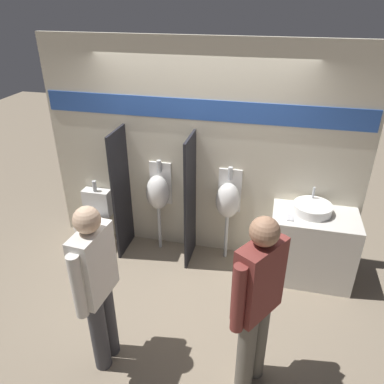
{
  "coord_description": "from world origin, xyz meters",
  "views": [
    {
      "loc": [
        0.88,
        -3.55,
        3.1
      ],
      "look_at": [
        0.0,
        0.17,
        1.05
      ],
      "focal_mm": 35.0,
      "sensor_mm": 36.0,
      "label": 1
    }
  ],
  "objects_px": {
    "toilet": "(93,226)",
    "person_in_vest": "(257,300)",
    "cell_phone": "(290,217)",
    "person_with_lanyard": "(97,284)",
    "sink_basin": "(313,208)",
    "urinal_far": "(228,200)",
    "urinal_near_counter": "(158,192)"
  },
  "relations": [
    {
      "from": "cell_phone",
      "to": "person_with_lanyard",
      "type": "height_order",
      "value": "person_with_lanyard"
    },
    {
      "from": "urinal_far",
      "to": "toilet",
      "type": "distance_m",
      "value": 1.89
    },
    {
      "from": "urinal_near_counter",
      "to": "person_in_vest",
      "type": "bearing_deg",
      "value": -51.22
    },
    {
      "from": "cell_phone",
      "to": "person_with_lanyard",
      "type": "relative_size",
      "value": 0.08
    },
    {
      "from": "toilet",
      "to": "person_in_vest",
      "type": "distance_m",
      "value": 2.83
    },
    {
      "from": "cell_phone",
      "to": "urinal_near_counter",
      "type": "bearing_deg",
      "value": 170.3
    },
    {
      "from": "sink_basin",
      "to": "urinal_far",
      "type": "height_order",
      "value": "urinal_far"
    },
    {
      "from": "toilet",
      "to": "person_in_vest",
      "type": "bearing_deg",
      "value": -34.15
    },
    {
      "from": "cell_phone",
      "to": "person_with_lanyard",
      "type": "xyz_separation_m",
      "value": [
        -1.59,
        -1.54,
        0.05
      ]
    },
    {
      "from": "urinal_near_counter",
      "to": "person_in_vest",
      "type": "distance_m",
      "value": 2.21
    },
    {
      "from": "urinal_near_counter",
      "to": "person_with_lanyard",
      "type": "xyz_separation_m",
      "value": [
        0.05,
        -1.82,
        0.08
      ]
    },
    {
      "from": "sink_basin",
      "to": "urinal_near_counter",
      "type": "bearing_deg",
      "value": 176.87
    },
    {
      "from": "urinal_near_counter",
      "to": "toilet",
      "type": "xyz_separation_m",
      "value": [
        -0.9,
        -0.17,
        -0.55
      ]
    },
    {
      "from": "person_with_lanyard",
      "to": "toilet",
      "type": "bearing_deg",
      "value": 34.64
    },
    {
      "from": "urinal_near_counter",
      "to": "person_with_lanyard",
      "type": "relative_size",
      "value": 0.75
    },
    {
      "from": "urinal_far",
      "to": "person_with_lanyard",
      "type": "distance_m",
      "value": 2.01
    },
    {
      "from": "cell_phone",
      "to": "urinal_far",
      "type": "distance_m",
      "value": 0.79
    },
    {
      "from": "urinal_near_counter",
      "to": "person_with_lanyard",
      "type": "distance_m",
      "value": 1.82
    },
    {
      "from": "urinal_far",
      "to": "toilet",
      "type": "xyz_separation_m",
      "value": [
        -1.8,
        -0.17,
        -0.55
      ]
    },
    {
      "from": "urinal_near_counter",
      "to": "person_in_vest",
      "type": "relative_size",
      "value": 0.73
    },
    {
      "from": "toilet",
      "to": "person_with_lanyard",
      "type": "distance_m",
      "value": 2.0
    },
    {
      "from": "cell_phone",
      "to": "urinal_far",
      "type": "bearing_deg",
      "value": 159.31
    },
    {
      "from": "sink_basin",
      "to": "cell_phone",
      "type": "relative_size",
      "value": 3.11
    },
    {
      "from": "urinal_far",
      "to": "toilet",
      "type": "bearing_deg",
      "value": -174.5
    },
    {
      "from": "cell_phone",
      "to": "toilet",
      "type": "distance_m",
      "value": 2.61
    },
    {
      "from": "sink_basin",
      "to": "toilet",
      "type": "relative_size",
      "value": 0.49
    },
    {
      "from": "sink_basin",
      "to": "toilet",
      "type": "distance_m",
      "value": 2.85
    },
    {
      "from": "urinal_far",
      "to": "toilet",
      "type": "relative_size",
      "value": 1.41
    },
    {
      "from": "cell_phone",
      "to": "toilet",
      "type": "xyz_separation_m",
      "value": [
        -2.54,
        0.11,
        -0.58
      ]
    },
    {
      "from": "sink_basin",
      "to": "person_in_vest",
      "type": "distance_m",
      "value": 1.69
    },
    {
      "from": "urinal_near_counter",
      "to": "urinal_far",
      "type": "bearing_deg",
      "value": 0.0
    },
    {
      "from": "sink_basin",
      "to": "cell_phone",
      "type": "distance_m",
      "value": 0.3
    }
  ]
}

